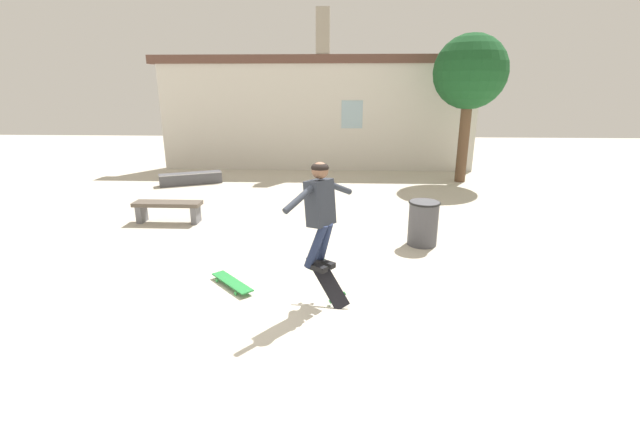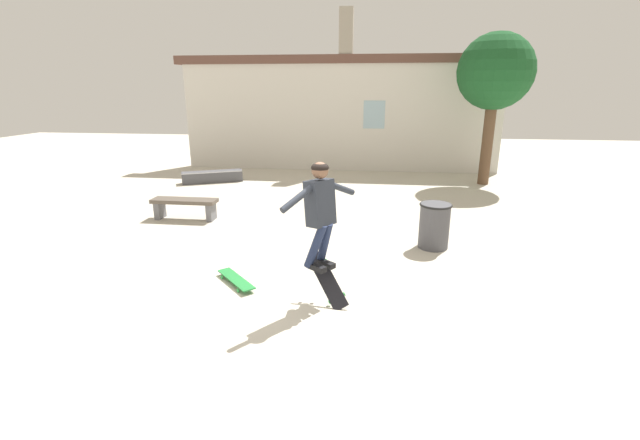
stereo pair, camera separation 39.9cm
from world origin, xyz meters
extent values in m
plane|color=beige|center=(0.00, 0.00, 0.00)|extent=(40.00, 40.00, 0.00)
cube|color=beige|center=(0.00, 9.66, 1.75)|extent=(10.63, 0.40, 3.49)
cube|color=brown|center=(0.00, 9.66, 3.63)|extent=(11.16, 0.52, 0.28)
cube|color=gray|center=(0.21, 9.66, 4.47)|extent=(0.44, 0.44, 1.40)
cube|color=#99B7C6|center=(1.19, 9.45, 1.89)|extent=(0.70, 0.02, 0.90)
cylinder|color=brown|center=(4.49, 7.85, 1.20)|extent=(0.31, 0.31, 2.39)
sphere|color=#194C23|center=(4.49, 7.85, 3.18)|extent=(2.09, 2.09, 2.09)
cube|color=brown|center=(-2.79, 3.33, 0.41)|extent=(1.41, 0.39, 0.08)
cube|color=slate|center=(-3.38, 3.33, 0.19)|extent=(0.12, 0.33, 0.37)
cube|color=slate|center=(-2.21, 3.34, 0.19)|extent=(0.12, 0.33, 0.37)
cube|color=#4C4C51|center=(-3.59, 7.05, 0.17)|extent=(1.76, 1.07, 0.34)
cube|color=#B7B7BC|center=(-3.52, 6.89, 0.33)|extent=(1.62, 0.78, 0.02)
cylinder|color=#47474C|center=(2.35, 2.24, 0.41)|extent=(0.53, 0.53, 0.81)
torus|color=black|center=(2.35, 2.24, 0.79)|extent=(0.57, 0.57, 0.04)
cube|color=#282D38|center=(0.60, -0.04, 1.38)|extent=(0.42, 0.43, 0.59)
sphere|color=brown|center=(0.60, -0.04, 1.79)|extent=(0.29, 0.29, 0.21)
ellipsoid|color=black|center=(0.60, -0.04, 1.82)|extent=(0.31, 0.31, 0.12)
cylinder|color=#1E2847|center=(0.65, 0.03, 0.82)|extent=(0.28, 0.33, 0.65)
cube|color=black|center=(0.67, 0.01, 0.53)|extent=(0.27, 0.24, 0.07)
cylinder|color=#1E2847|center=(0.55, -0.11, 0.82)|extent=(0.36, 0.23, 0.65)
cube|color=black|center=(0.57, -0.12, 0.53)|extent=(0.27, 0.24, 0.07)
cylinder|color=#282D38|center=(0.82, 0.26, 1.51)|extent=(0.38, 0.47, 0.28)
cylinder|color=#282D38|center=(0.37, -0.34, 1.51)|extent=(0.38, 0.47, 0.28)
cube|color=black|center=(0.70, -0.03, 0.31)|extent=(0.61, 0.46, 0.69)
cylinder|color=green|center=(0.93, -0.09, 0.16)|extent=(0.05, 0.08, 0.07)
cylinder|color=green|center=(0.74, -0.14, 0.05)|extent=(0.05, 0.08, 0.07)
cylinder|color=green|center=(0.66, 0.16, 0.52)|extent=(0.05, 0.08, 0.07)
cylinder|color=green|center=(0.47, 0.11, 0.41)|extent=(0.05, 0.08, 0.07)
cube|color=#237F38|center=(-0.70, 0.35, 0.07)|extent=(0.74, 0.77, 0.02)
cylinder|color=green|center=(-0.43, 0.22, 0.03)|extent=(0.05, 0.05, 0.05)
cylinder|color=green|center=(-0.58, 0.08, 0.03)|extent=(0.05, 0.05, 0.05)
cylinder|color=green|center=(-0.81, 0.62, 0.03)|extent=(0.05, 0.05, 0.05)
cylinder|color=green|center=(-0.96, 0.48, 0.03)|extent=(0.05, 0.05, 0.05)
camera|label=1|loc=(0.85, -5.20, 2.76)|focal=24.00mm
camera|label=2|loc=(1.25, -5.17, 2.76)|focal=24.00mm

